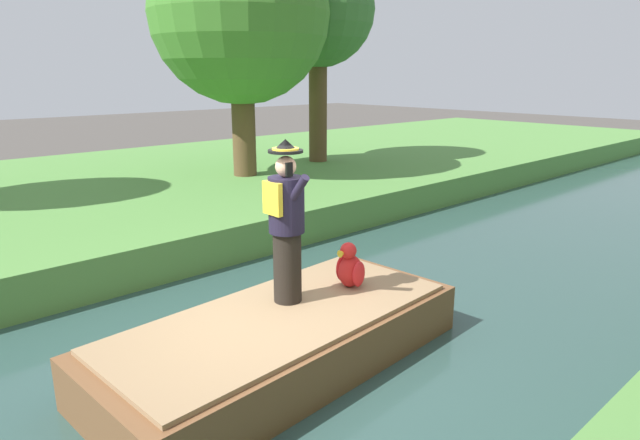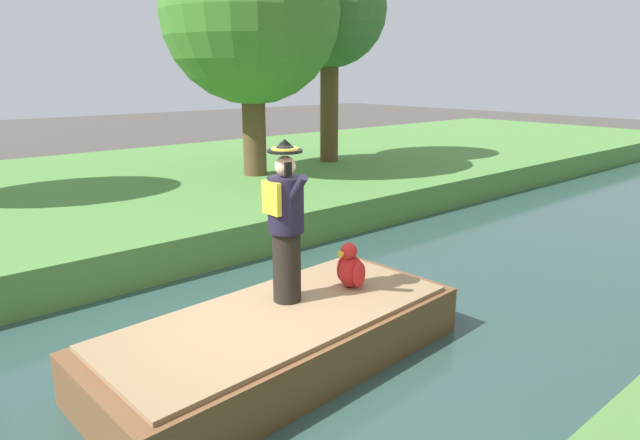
{
  "view_description": "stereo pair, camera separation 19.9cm",
  "coord_description": "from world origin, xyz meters",
  "px_view_note": "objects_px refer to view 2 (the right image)",
  "views": [
    {
      "loc": [
        4.31,
        -3.31,
        3.24
      ],
      "look_at": [
        -0.13,
        0.77,
        1.61
      ],
      "focal_mm": 30.67,
      "sensor_mm": 36.0,
      "label": 1
    },
    {
      "loc": [
        4.45,
        -3.16,
        3.24
      ],
      "look_at": [
        -0.13,
        0.77,
        1.61
      ],
      "focal_mm": 30.67,
      "sensor_mm": 36.0,
      "label": 2
    }
  ],
  "objects_px": {
    "person_pirate": "(286,223)",
    "tree_slender": "(251,14)",
    "boat": "(280,338)",
    "tree_broad": "(330,12)",
    "parrot_plush": "(351,268)"
  },
  "relations": [
    {
      "from": "boat",
      "to": "tree_slender",
      "type": "relative_size",
      "value": 0.72
    },
    {
      "from": "boat",
      "to": "tree_broad",
      "type": "height_order",
      "value": "tree_broad"
    },
    {
      "from": "boat",
      "to": "parrot_plush",
      "type": "xyz_separation_m",
      "value": [
        -0.04,
        1.1,
        0.55
      ]
    },
    {
      "from": "boat",
      "to": "tree_broad",
      "type": "bearing_deg",
      "value": 135.46
    },
    {
      "from": "person_pirate",
      "to": "tree_broad",
      "type": "height_order",
      "value": "tree_broad"
    },
    {
      "from": "tree_broad",
      "to": "parrot_plush",
      "type": "bearing_deg",
      "value": -40.02
    },
    {
      "from": "person_pirate",
      "to": "tree_slender",
      "type": "xyz_separation_m",
      "value": [
        -6.72,
        4.12,
        2.93
      ]
    },
    {
      "from": "boat",
      "to": "parrot_plush",
      "type": "height_order",
      "value": "parrot_plush"
    },
    {
      "from": "tree_broad",
      "to": "tree_slender",
      "type": "bearing_deg",
      "value": -81.11
    },
    {
      "from": "parrot_plush",
      "to": "tree_slender",
      "type": "bearing_deg",
      "value": 154.49
    },
    {
      "from": "person_pirate",
      "to": "tree_slender",
      "type": "distance_m",
      "value": 8.41
    },
    {
      "from": "person_pirate",
      "to": "tree_slender",
      "type": "relative_size",
      "value": 0.31
    },
    {
      "from": "person_pirate",
      "to": "tree_slender",
      "type": "height_order",
      "value": "tree_slender"
    },
    {
      "from": "parrot_plush",
      "to": "tree_broad",
      "type": "relative_size",
      "value": 0.1
    },
    {
      "from": "person_pirate",
      "to": "parrot_plush",
      "type": "distance_m",
      "value": 1.09
    }
  ]
}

